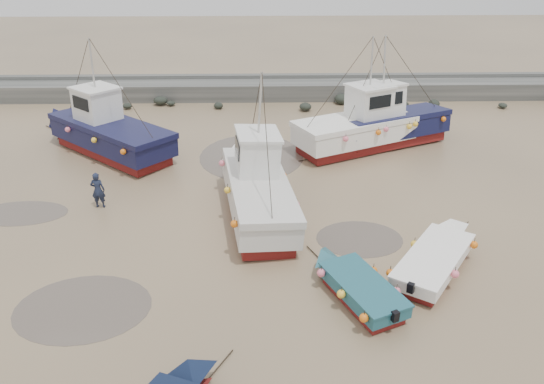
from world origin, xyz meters
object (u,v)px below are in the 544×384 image
(person, at_px, (101,207))
(cabin_boat_0, at_px, (104,130))
(cabin_boat_3, at_px, (364,126))
(dinghy_2, at_px, (357,284))
(dinghy_3, at_px, (437,256))
(cabin_boat_2, at_px, (387,123))
(cabin_boat_1, at_px, (255,185))

(person, bearing_deg, cabin_boat_0, -76.92)
(cabin_boat_0, xyz_separation_m, cabin_boat_3, (14.58, 0.24, 0.04))
(dinghy_2, xyz_separation_m, dinghy_3, (3.29, 1.62, -0.02))
(cabin_boat_0, relative_size, cabin_boat_2, 1.02)
(dinghy_2, height_order, dinghy_3, same)
(cabin_boat_0, relative_size, cabin_boat_1, 0.89)
(person, bearing_deg, dinghy_2, 148.90)
(dinghy_3, xyz_separation_m, cabin_boat_1, (-6.84, 4.54, 0.79))
(dinghy_2, height_order, cabin_boat_3, cabin_boat_3)
(dinghy_3, distance_m, cabin_boat_3, 11.95)
(cabin_boat_0, bearing_deg, cabin_boat_1, -89.59)
(cabin_boat_1, height_order, cabin_boat_2, same)
(cabin_boat_2, distance_m, cabin_boat_3, 1.43)
(dinghy_2, relative_size, person, 3.14)
(dinghy_3, xyz_separation_m, cabin_boat_3, (-0.72, 11.90, 0.81))
(dinghy_2, distance_m, cabin_boat_3, 13.78)
(cabin_boat_3, bearing_deg, cabin_boat_1, -65.10)
(cabin_boat_2, distance_m, person, 16.30)
(cabin_boat_2, xyz_separation_m, cabin_boat_3, (-1.39, -0.34, -0.02))
(dinghy_2, relative_size, dinghy_3, 0.91)
(dinghy_3, height_order, cabin_boat_3, cabin_boat_3)
(cabin_boat_0, bearing_deg, dinghy_2, -97.36)
(dinghy_3, bearing_deg, person, -164.12)
(cabin_boat_0, height_order, person, cabin_boat_0)
(cabin_boat_2, bearing_deg, dinghy_3, 153.32)
(cabin_boat_3, bearing_deg, cabin_boat_2, 78.19)
(dinghy_2, distance_m, cabin_boat_2, 14.43)
(cabin_boat_1, bearing_deg, person, 166.97)
(dinghy_2, height_order, cabin_boat_1, cabin_boat_1)
(dinghy_2, distance_m, cabin_boat_1, 7.15)
(cabin_boat_1, height_order, person, cabin_boat_1)
(dinghy_2, bearing_deg, cabin_boat_3, 54.78)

